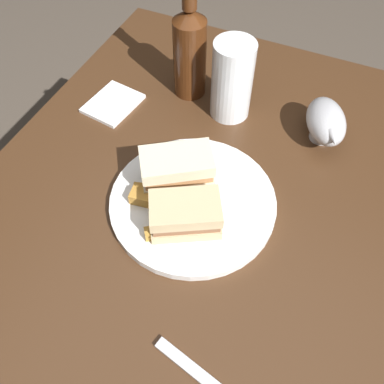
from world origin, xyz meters
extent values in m
plane|color=#4C4238|center=(0.00, 0.00, 0.00)|extent=(6.00, 6.00, 0.00)
cube|color=#422816|center=(0.00, 0.00, 0.35)|extent=(1.01, 0.76, 0.70)
cylinder|color=white|center=(-0.01, -0.01, 0.71)|extent=(0.29, 0.29, 0.02)
cube|color=beige|center=(0.02, 0.03, 0.73)|extent=(0.13, 0.14, 0.02)
cube|color=#B27A4C|center=(0.02, 0.03, 0.75)|extent=(0.12, 0.13, 0.02)
cube|color=beige|center=(0.02, 0.03, 0.77)|extent=(0.13, 0.14, 0.02)
cube|color=#CCB284|center=(-0.06, -0.02, 0.73)|extent=(0.12, 0.13, 0.02)
cube|color=#8C5B3D|center=(-0.06, -0.02, 0.75)|extent=(0.11, 0.12, 0.01)
cube|color=#CCB284|center=(-0.06, -0.02, 0.76)|extent=(0.12, 0.13, 0.02)
cube|color=#B77F33|center=(-0.05, 0.01, 0.73)|extent=(0.03, 0.04, 0.02)
cube|color=#B77F33|center=(-0.03, 0.07, 0.73)|extent=(0.03, 0.05, 0.01)
cube|color=gold|center=(-0.09, 0.01, 0.73)|extent=(0.04, 0.05, 0.02)
cube|color=#B77F33|center=(-0.05, 0.07, 0.73)|extent=(0.03, 0.04, 0.02)
cube|color=#B77F33|center=(-0.07, 0.01, 0.73)|extent=(0.04, 0.03, 0.01)
cube|color=gold|center=(-0.04, 0.00, 0.73)|extent=(0.03, 0.04, 0.02)
cylinder|color=white|center=(0.24, 0.02, 0.78)|extent=(0.08, 0.08, 0.16)
cylinder|color=orange|center=(0.24, 0.02, 0.74)|extent=(0.07, 0.07, 0.08)
cylinder|color=#B7B7BC|center=(0.24, -0.17, 0.71)|extent=(0.04, 0.04, 0.02)
ellipsoid|color=#B7B7BC|center=(0.24, -0.17, 0.75)|extent=(0.14, 0.11, 0.06)
ellipsoid|color=#381E0F|center=(0.24, -0.17, 0.75)|extent=(0.11, 0.09, 0.02)
cone|color=#B7B7BC|center=(0.19, -0.19, 0.76)|extent=(0.04, 0.03, 0.02)
cylinder|color=#47230F|center=(0.26, 0.12, 0.78)|extent=(0.07, 0.07, 0.16)
cone|color=#47230F|center=(0.26, 0.12, 0.88)|extent=(0.07, 0.07, 0.02)
cube|color=white|center=(0.15, 0.25, 0.71)|extent=(0.12, 0.10, 0.01)
cube|color=silver|center=(-0.26, -0.15, 0.71)|extent=(0.06, 0.18, 0.01)
camera|label=1|loc=(-0.39, -0.18, 1.31)|focal=39.30mm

